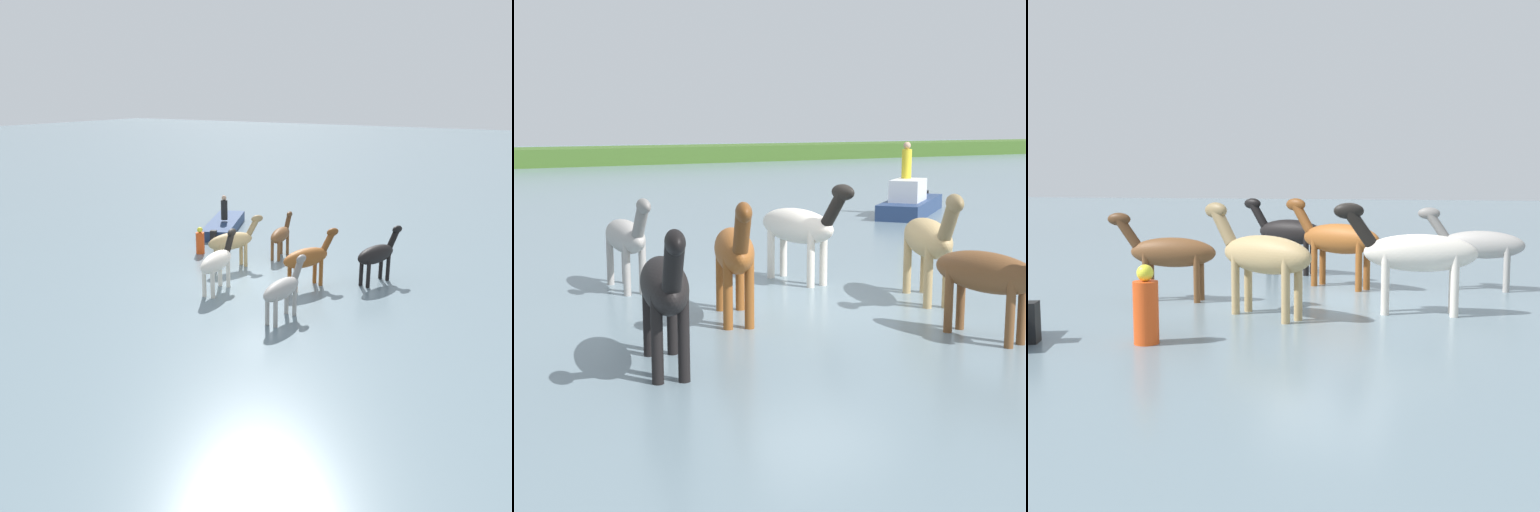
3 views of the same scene
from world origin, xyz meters
TOP-DOWN VIEW (x-y plane):
  - ground_plane at (0.00, 0.00)m, footprint 180.00×180.00m
  - horse_lead at (-1.57, -0.16)m, footprint 1.29×2.48m
  - horse_chestnut_trailing at (-2.22, 2.80)m, footprint 0.63×2.28m
  - horse_dun_straggler at (0.86, 1.80)m, footprint 0.85×2.52m
  - horse_rear_stallion at (1.89, -0.65)m, footprint 1.36×2.44m
  - horse_pinto_flank at (1.01, -2.90)m, footprint 0.76×2.22m
  - horse_dark_mare at (-3.45, -1.90)m, footprint 1.09×2.45m
  - boat_dinghy_port at (9.98, 9.28)m, footprint 4.49×3.95m
  - person_boatman_standing at (9.84, 9.37)m, footprint 0.32×0.32m

SIDE VIEW (x-z plane):
  - ground_plane at x=0.00m, z-range 0.00..0.00m
  - boat_dinghy_port at x=9.98m, z-range -0.36..0.98m
  - horse_pinto_flank at x=1.01m, z-range 0.09..1.80m
  - horse_chestnut_trailing at x=-2.22m, z-range 0.09..1.86m
  - horse_dark_mare at x=-3.45m, z-range 0.10..2.01m
  - horse_rear_stallion at x=1.89m, z-range 0.10..2.04m
  - horse_dun_straggler at x=0.86m, z-range 0.10..2.05m
  - horse_lead at x=-1.57m, z-range 0.10..2.06m
  - person_boatman_standing at x=9.84m, z-range 1.14..2.33m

